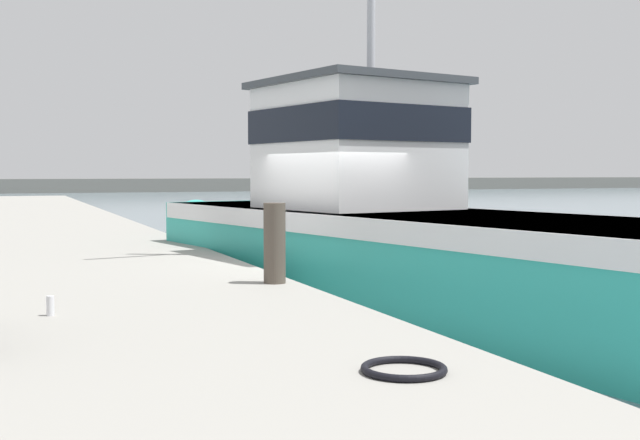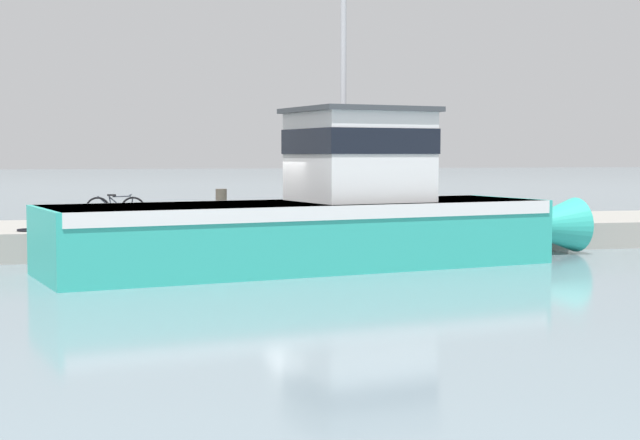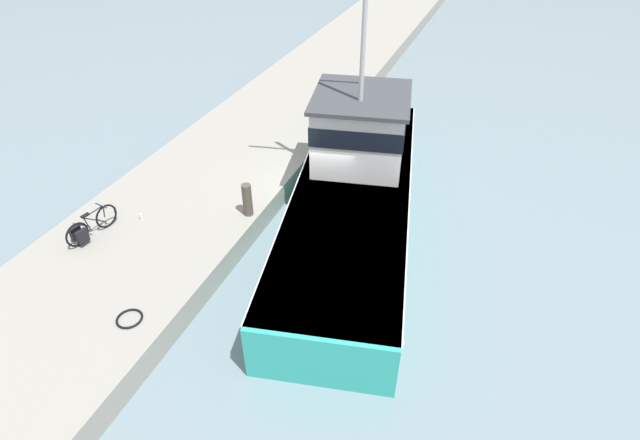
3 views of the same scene
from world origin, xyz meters
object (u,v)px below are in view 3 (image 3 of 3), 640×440
bicycle_touring (88,228)px  water_bottle_on_curb (141,217)px  water_bottle_by_bike (115,210)px  fishing_boat_main (355,181)px  mooring_post (247,200)px

bicycle_touring → water_bottle_on_curb: bearing=66.9°
bicycle_touring → water_bottle_by_bike: bicycle_touring is taller
fishing_boat_main → water_bottle_on_curb: (-5.53, -3.57, -0.44)m
water_bottle_by_bike → bicycle_touring: bearing=-81.5°
fishing_boat_main → water_bottle_on_curb: fishing_boat_main is taller
mooring_post → water_bottle_on_curb: bearing=-153.4°
bicycle_touring → fishing_boat_main: bearing=46.2°
water_bottle_on_curb → fishing_boat_main: bearing=32.8°
mooring_post → bicycle_touring: bearing=-143.6°
water_bottle_on_curb → bicycle_touring: bearing=-122.0°
water_bottle_by_bike → mooring_post: bearing=20.4°
fishing_boat_main → water_bottle_by_bike: size_ratio=75.27×
water_bottle_on_curb → water_bottle_by_bike: bearing=179.5°
fishing_boat_main → mooring_post: bearing=-153.3°
mooring_post → water_bottle_by_bike: bearing=-159.6°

